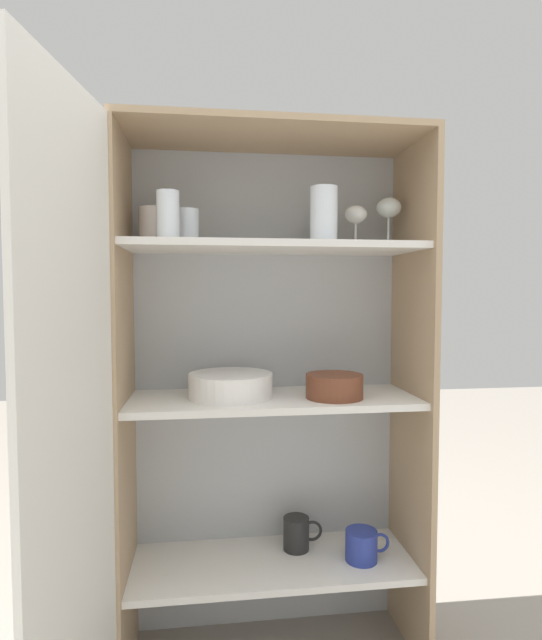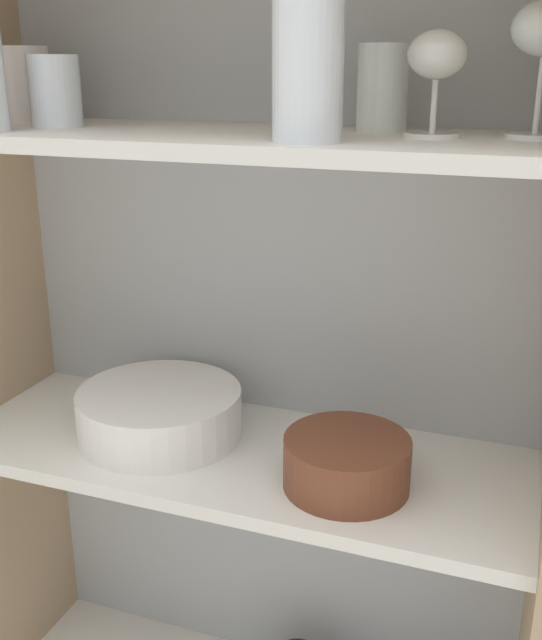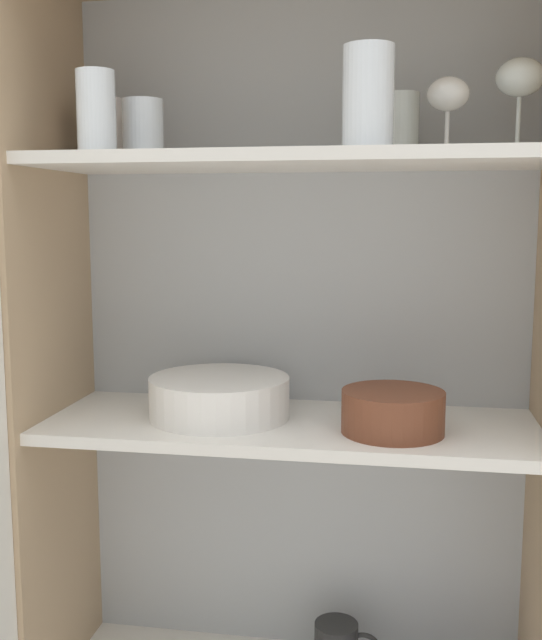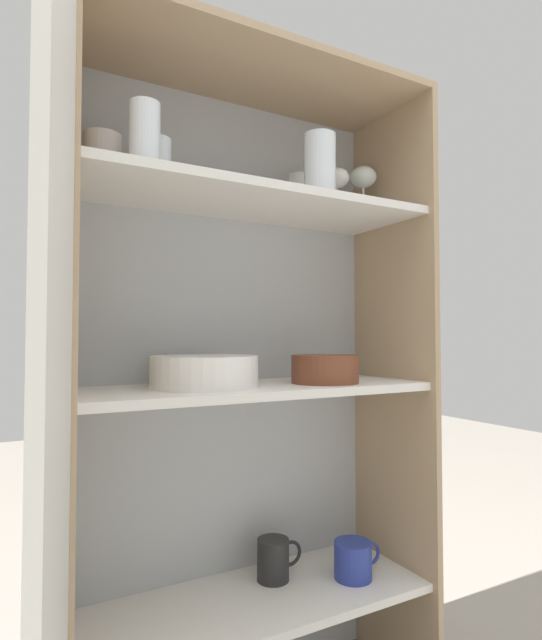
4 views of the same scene
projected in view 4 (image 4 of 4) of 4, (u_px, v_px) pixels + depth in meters
The scene contains 19 objects.
cupboard_back_panel at pixel (228, 388), 1.33m from camera, with size 0.88×0.02×1.54m, color #B2B7BC.
cupboard_side_left at pixel (61, 405), 0.99m from camera, with size 0.02×0.34×1.54m, color tan.
cupboard_side_right at pixel (392, 385), 1.40m from camera, with size 0.02×0.34×1.54m, color tan.
cupboard_top_panel at pixel (255, 73), 1.22m from camera, with size 0.88×0.34×0.02m, color tan.
shelf_board_lower at pixel (254, 602), 1.17m from camera, with size 0.84×0.30×0.02m, color white.
shelf_board_middle at pixel (255, 389), 1.19m from camera, with size 0.84×0.30×0.02m, color white.
shelf_board_upper at pixel (255, 203), 1.21m from camera, with size 0.84×0.30×0.02m, color white.
cupboard_door at pixel (55, 444), 0.63m from camera, with size 0.09×0.43×1.54m.
tumbler_glass_0 at pixel (155, 161), 1.08m from camera, with size 0.07×0.07×0.09m.
tumbler_glass_1 at pixel (102, 159), 1.09m from camera, with size 0.08×0.08×0.11m.
tumbler_glass_2 at pixel (145, 135), 0.98m from camera, with size 0.06×0.06×0.13m.
tumbler_glass_3 at pixel (300, 195), 1.36m from camera, with size 0.06×0.06×0.11m.
tumbler_glass_4 at pixel (320, 166), 1.19m from camera, with size 0.08×0.08×0.15m.
wine_glass_0 at pixel (337, 181), 1.34m from camera, with size 0.07×0.07×0.12m.
wine_glass_1 at pixel (363, 180), 1.42m from camera, with size 0.08×0.08×0.15m.
plate_stack_white at pixel (204, 371), 1.14m from camera, with size 0.25×0.25×0.07m.
mixing_bowl_large at pixel (325, 368), 1.24m from camera, with size 0.17×0.17×0.07m.
coffee_mug_primary at pixel (354, 560), 1.27m from camera, with size 0.14×0.10×0.09m.
coffee_mug_extra_1 at pixel (274, 559), 1.27m from camera, with size 0.12×0.08×0.10m.
Camera 4 is at (-0.54, -0.92, 0.91)m, focal length 28.00 mm.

